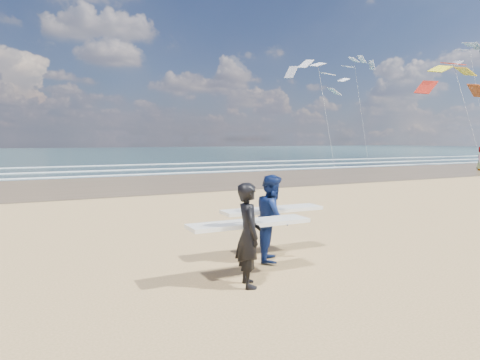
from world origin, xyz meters
TOP-DOWN VIEW (x-y plane):
  - wet_sand_strip at (20.00, 18.00)m, footprint 220.00×12.00m
  - ocean at (20.00, 72.00)m, footprint 220.00×100.00m
  - foam_breakers at (20.00, 28.10)m, footprint 220.00×11.70m
  - surfer_near at (-0.88, 0.05)m, footprint 2.20×0.96m
  - surfer_far at (0.24, 1.17)m, footprint 2.21×1.16m
  - kite_0 at (29.50, 18.98)m, footprint 7.84×4.96m
  - kite_1 at (19.97, 25.64)m, footprint 6.07×4.77m
  - kite_2 at (43.00, 27.06)m, footprint 6.04×4.76m
  - kite_5 at (31.01, 33.38)m, footprint 5.74×4.73m

SIDE VIEW (x-z plane):
  - wet_sand_strip at x=20.00m, z-range 0.00..0.01m
  - ocean at x=20.00m, z-range 0.00..0.02m
  - foam_breakers at x=20.00m, z-range 0.02..0.08m
  - surfer_far at x=0.24m, z-range 0.01..1.74m
  - surfer_near at x=-0.88m, z-range 0.02..1.75m
  - kite_1 at x=19.97m, z-range 0.66..11.22m
  - kite_0 at x=29.50m, z-range 1.28..11.85m
  - kite_5 at x=31.01m, z-range 0.61..13.71m
  - kite_2 at x=43.00m, z-range 0.77..15.64m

